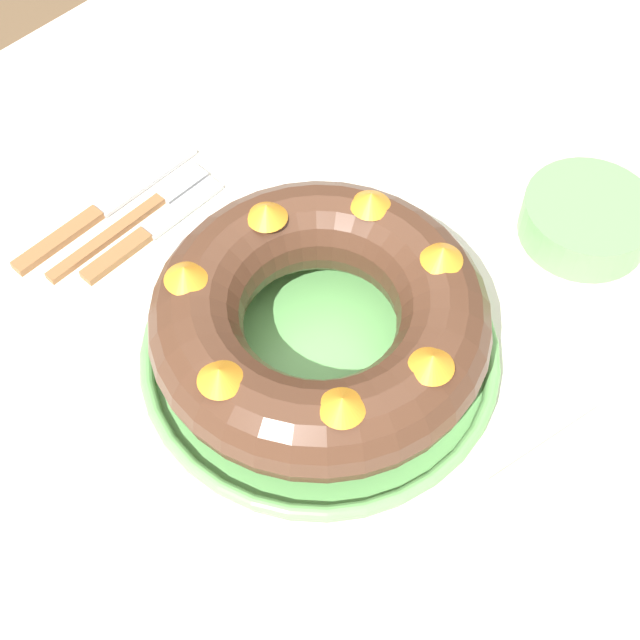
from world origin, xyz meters
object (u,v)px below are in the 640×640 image
Objects in this scene: napkin at (621,526)px; fork at (140,213)px; serving_dish at (320,354)px; bundt_cake at (320,319)px; cake_knife at (145,235)px; side_bowl at (586,219)px; serving_knife at (96,214)px.

fork is at bearing -175.29° from napkin.
serving_dish is 1.61× the size of fork.
bundt_cake is 1.46× the size of fork.
cake_knife is (-0.21, -0.01, -0.06)m from bundt_cake.
bundt_cake is at bearing -1.95° from fork.
serving_dish is 1.83× the size of cake_knife.
cake_knife is 0.41m from side_bowl.
napkin is (0.51, 0.04, -0.00)m from fork.
fork is 0.04m from serving_knife.
bundt_cake is at bearing -20.29° from serving_dish.
serving_dish is at bearing -170.16° from napkin.
serving_dish is at bearing 159.71° from bundt_cake.
serving_dish is at bearing -107.04° from side_bowl.
side_bowl is (0.32, 0.27, 0.02)m from fork.
serving_knife is 0.54m from napkin.
serving_dish is 1.77× the size of napkin.
serving_knife is at bearing -174.76° from bundt_cake.
bundt_cake reaches higher than serving_knife.
side_bowl is (0.08, 0.27, 0.01)m from serving_dish.
fork reaches higher than napkin.
cake_knife is at bearing -177.16° from serving_dish.
serving_dish is at bearing -1.94° from fork.
serving_knife is (-0.03, -0.03, 0.00)m from fork.
fork is (-0.24, 0.00, -0.06)m from bundt_cake.
napkin is (0.48, 0.06, -0.00)m from cake_knife.
side_bowl is at bearing 39.00° from fork.
fork is 1.55× the size of side_bowl.
serving_dish is at bearing 0.20° from serving_knife.
napkin is at bearing 1.76° from cake_knife.
napkin is (0.27, 0.05, -0.06)m from bundt_cake.
serving_knife and cake_knife have the same top height.
bundt_cake reaches higher than fork.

